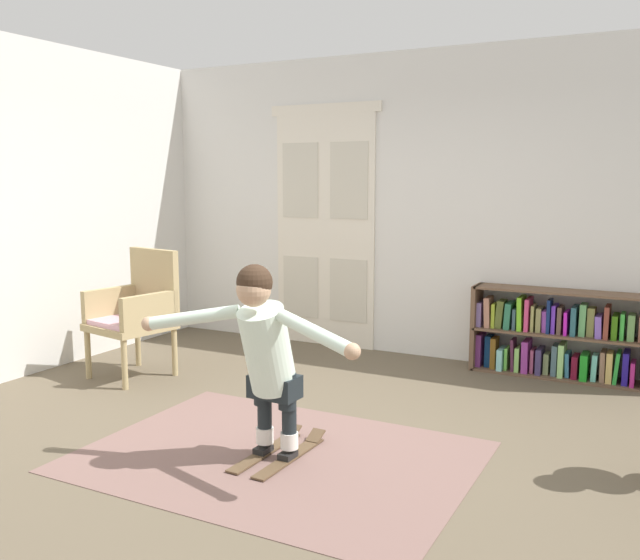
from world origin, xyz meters
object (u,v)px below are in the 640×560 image
(wicker_chair, at_px, (137,310))
(skis_pair, at_px, (280,452))
(bookshelf, at_px, (555,338))
(person_skier, at_px, (265,347))

(wicker_chair, xyz_separation_m, skis_pair, (2.01, -0.97, -0.56))
(bookshelf, height_order, person_skier, person_skier)
(wicker_chair, bearing_deg, person_skier, -29.12)
(skis_pair, bearing_deg, person_skier, -91.82)
(person_skier, bearing_deg, skis_pair, 88.18)
(bookshelf, bearing_deg, person_skier, -114.43)
(wicker_chair, xyz_separation_m, person_skier, (2.00, -1.12, 0.15))
(person_skier, bearing_deg, wicker_chair, 150.88)
(wicker_chair, height_order, person_skier, person_skier)
(skis_pair, height_order, person_skier, person_skier)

